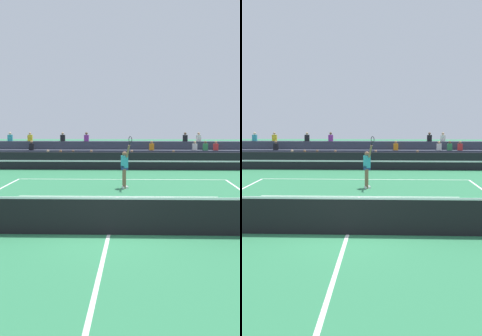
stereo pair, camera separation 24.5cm
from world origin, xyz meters
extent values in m
plane|color=#2D7A4C|center=(0.00, 0.00, 0.00)|extent=(120.00, 120.00, 0.00)
cube|color=white|center=(0.00, 11.90, 0.00)|extent=(11.00, 0.10, 0.01)
cube|color=white|center=(0.00, 6.43, 0.00)|extent=(8.25, 0.10, 0.01)
cube|color=white|center=(0.00, 0.00, 0.00)|extent=(0.10, 12.85, 0.01)
cube|color=black|center=(0.00, 0.00, 0.50)|extent=(11.90, 0.02, 1.00)
cube|color=white|center=(0.00, 0.00, 1.03)|extent=(11.90, 0.04, 0.06)
cube|color=black|center=(0.00, 16.68, 0.55)|extent=(18.00, 0.24, 1.10)
cube|color=white|center=(0.00, 16.55, 0.55)|extent=(18.00, 0.02, 0.10)
cube|color=#383D4C|center=(0.00, 17.96, 0.28)|extent=(20.10, 0.95, 0.55)
cube|color=black|center=(3.20, 17.79, 0.77)|extent=(0.32, 0.22, 0.44)
sphere|color=brown|center=(3.20, 17.79, 1.09)|extent=(0.18, 0.18, 0.18)
cube|color=#2D4CA5|center=(0.49, 17.79, 0.77)|extent=(0.32, 0.22, 0.44)
sphere|color=#9E7051|center=(0.49, 17.79, 1.09)|extent=(0.18, 0.18, 0.18)
cube|color=orange|center=(-4.20, 17.79, 0.77)|extent=(0.32, 0.22, 0.44)
sphere|color=brown|center=(-4.20, 17.79, 1.09)|extent=(0.18, 0.18, 0.18)
cube|color=#B2B2B7|center=(-2.17, 17.79, 0.77)|extent=(0.32, 0.22, 0.44)
sphere|color=brown|center=(-2.17, 17.79, 1.09)|extent=(0.18, 0.18, 0.18)
cube|color=black|center=(-3.37, 17.79, 0.77)|extent=(0.32, 0.22, 0.44)
sphere|color=brown|center=(-3.37, 17.79, 1.09)|extent=(0.18, 0.18, 0.18)
cube|color=#338C4C|center=(-5.04, 17.79, 0.77)|extent=(0.32, 0.22, 0.44)
sphere|color=tan|center=(-5.04, 17.79, 1.09)|extent=(0.18, 0.18, 0.18)
cube|color=#383D4C|center=(0.00, 18.91, 0.55)|extent=(20.10, 0.95, 1.10)
cube|color=#338C4C|center=(5.41, 18.74, 1.32)|extent=(0.32, 0.22, 0.44)
sphere|color=brown|center=(5.41, 18.74, 1.64)|extent=(0.18, 0.18, 0.18)
cube|color=silver|center=(4.70, 18.74, 1.32)|extent=(0.32, 0.22, 0.44)
sphere|color=tan|center=(4.70, 18.74, 1.64)|extent=(0.18, 0.18, 0.18)
cube|color=orange|center=(1.81, 18.74, 1.32)|extent=(0.32, 0.22, 0.44)
sphere|color=#9E7051|center=(1.81, 18.74, 1.64)|extent=(0.18, 0.18, 0.18)
cube|color=red|center=(6.10, 18.74, 1.32)|extent=(0.32, 0.22, 0.44)
sphere|color=#9E7051|center=(6.10, 18.74, 1.64)|extent=(0.18, 0.18, 0.18)
cube|color=black|center=(-6.33, 18.74, 1.32)|extent=(0.32, 0.22, 0.44)
sphere|color=#9E7051|center=(-6.33, 18.74, 1.64)|extent=(0.18, 0.18, 0.18)
cube|color=#383D4C|center=(0.00, 19.86, 0.83)|extent=(20.10, 0.95, 1.65)
cube|color=black|center=(4.15, 19.69, 1.87)|extent=(0.32, 0.22, 0.44)
sphere|color=brown|center=(4.15, 19.69, 2.19)|extent=(0.18, 0.18, 0.18)
cube|color=yellow|center=(-6.64, 19.69, 1.87)|extent=(0.32, 0.22, 0.44)
sphere|color=tan|center=(-6.64, 19.69, 2.19)|extent=(0.18, 0.18, 0.18)
cube|color=teal|center=(-8.04, 19.69, 1.87)|extent=(0.32, 0.22, 0.44)
sphere|color=beige|center=(-8.04, 19.69, 2.19)|extent=(0.18, 0.18, 0.18)
cube|color=silver|center=(5.07, 19.69, 1.87)|extent=(0.32, 0.22, 0.44)
sphere|color=tan|center=(5.07, 19.69, 2.19)|extent=(0.18, 0.18, 0.18)
cube|color=black|center=(-4.35, 19.69, 1.87)|extent=(0.32, 0.22, 0.44)
sphere|color=tan|center=(-4.35, 19.69, 2.19)|extent=(0.18, 0.18, 0.18)
cube|color=purple|center=(-2.69, 19.69, 1.87)|extent=(0.32, 0.22, 0.44)
sphere|color=brown|center=(-2.69, 19.69, 2.19)|extent=(0.18, 0.18, 0.18)
cylinder|color=brown|center=(0.19, 8.90, 0.45)|extent=(0.14, 0.14, 0.90)
cylinder|color=brown|center=(0.23, 8.67, 0.45)|extent=(0.14, 0.14, 0.90)
cube|color=navy|center=(0.22, 8.80, 0.94)|extent=(0.33, 0.38, 0.20)
cube|color=teal|center=(0.22, 8.80, 1.24)|extent=(0.35, 0.41, 0.56)
sphere|color=brown|center=(0.22, 8.80, 1.60)|extent=(0.22, 0.22, 0.22)
cube|color=white|center=(0.23, 8.92, 0.04)|extent=(0.29, 0.23, 0.09)
cube|color=white|center=(0.27, 8.69, 0.04)|extent=(0.29, 0.23, 0.09)
cylinder|color=brown|center=(0.11, 9.01, 1.18)|extent=(0.09, 0.09, 0.56)
cylinder|color=brown|center=(0.39, 8.52, 1.74)|extent=(0.23, 0.31, 0.59)
cylinder|color=black|center=(0.46, 8.39, 2.11)|extent=(0.08, 0.11, 0.22)
torus|color=black|center=(0.50, 8.33, 2.28)|extent=(0.22, 0.36, 0.40)
sphere|color=#C6DB33|center=(2.68, 1.99, 0.03)|extent=(0.07, 0.07, 0.07)
camera|label=1|loc=(0.75, -12.72, 3.22)|focal=50.00mm
camera|label=2|loc=(0.99, -12.71, 3.22)|focal=50.00mm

